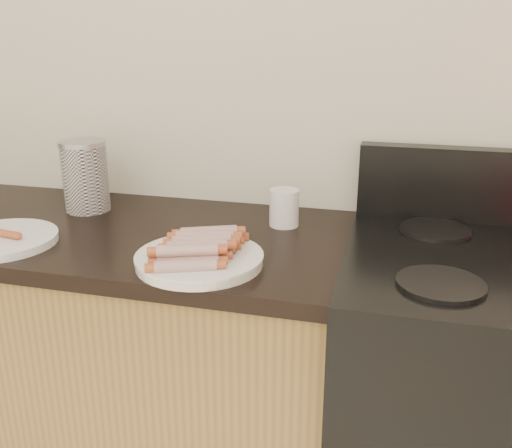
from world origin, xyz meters
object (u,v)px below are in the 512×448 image
(canister, at_px, (85,176))
(mug, at_px, (284,208))
(side_plate, at_px, (0,240))
(stove, at_px, (489,430))
(main_plate, at_px, (199,261))

(canister, relative_size, mug, 2.05)
(side_plate, bearing_deg, stove, 7.70)
(stove, bearing_deg, main_plate, -166.63)
(side_plate, distance_m, mug, 0.73)
(stove, distance_m, mug, 0.77)
(stove, xyz_separation_m, canister, (-1.15, 0.14, 0.55))
(side_plate, relative_size, canister, 1.35)
(side_plate, bearing_deg, main_plate, 0.00)
(canister, bearing_deg, side_plate, -102.45)
(main_plate, height_order, canister, canister)
(stove, distance_m, main_plate, 0.85)
(main_plate, xyz_separation_m, mug, (0.13, 0.32, 0.04))
(stove, distance_m, side_plate, 1.31)
(stove, relative_size, mug, 9.10)
(side_plate, height_order, mug, mug)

